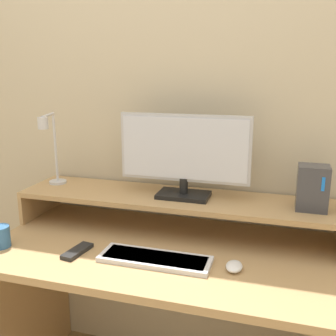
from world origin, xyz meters
name	(u,v)px	position (x,y,z in m)	size (l,w,h in m)	color
wall_back	(186,116)	(0.00, 0.73, 1.25)	(6.00, 0.05, 2.50)	beige
desk	(162,296)	(0.00, 0.35, 0.56)	(1.37, 0.70, 0.77)	tan
monitor_shelf	(175,201)	(0.00, 0.54, 0.90)	(1.37, 0.31, 0.15)	tan
monitor	(184,154)	(0.04, 0.54, 1.11)	(0.55, 0.14, 0.35)	black
desk_lamp	(51,147)	(-0.58, 0.51, 1.11)	(0.10, 0.21, 0.34)	silver
router_dock	(312,188)	(0.55, 0.53, 1.01)	(0.12, 0.10, 0.18)	#3D3D42
keyboard	(155,259)	(0.01, 0.23, 0.78)	(0.41, 0.14, 0.02)	silver
mouse	(234,266)	(0.30, 0.25, 0.79)	(0.06, 0.08, 0.03)	white
remote_control	(77,251)	(-0.30, 0.21, 0.78)	(0.07, 0.15, 0.02)	black
mug	(0,237)	(-0.62, 0.18, 0.81)	(0.08, 0.08, 0.08)	#33669E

